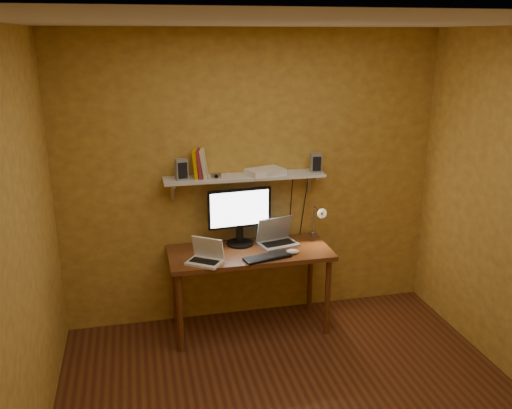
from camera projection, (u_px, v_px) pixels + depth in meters
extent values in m
cube|color=silver|center=(316.00, 20.00, 2.96)|extent=(3.40, 3.20, 0.02)
cube|color=gold|center=(252.00, 179.00, 4.85)|extent=(3.40, 0.02, 2.60)
cube|color=gold|center=(13.00, 269.00, 2.98)|extent=(0.02, 3.20, 2.60)
cube|color=brown|center=(250.00, 253.00, 4.69)|extent=(1.40, 0.60, 0.04)
cylinder|color=brown|center=(180.00, 313.00, 4.44)|extent=(0.05, 0.05, 0.71)
cylinder|color=brown|center=(328.00, 297.00, 4.71)|extent=(0.05, 0.05, 0.71)
cylinder|color=brown|center=(175.00, 287.00, 4.89)|extent=(0.05, 0.05, 0.71)
cylinder|color=brown|center=(310.00, 274.00, 5.16)|extent=(0.05, 0.05, 0.71)
cube|color=white|center=(245.00, 177.00, 4.68)|extent=(1.40, 0.25, 0.02)
cube|color=silver|center=(172.00, 189.00, 4.68)|extent=(0.03, 0.03, 0.18)
cube|color=silver|center=(309.00, 181.00, 4.94)|extent=(0.03, 0.03, 0.18)
cylinder|color=black|center=(240.00, 243.00, 4.83)|extent=(0.26, 0.26, 0.02)
cube|color=black|center=(240.00, 234.00, 4.80)|extent=(0.06, 0.05, 0.17)
cube|color=black|center=(240.00, 208.00, 4.73)|extent=(0.57, 0.08, 0.35)
cube|color=white|center=(240.00, 209.00, 4.71)|extent=(0.52, 0.05, 0.31)
cube|color=gray|center=(278.00, 244.00, 4.80)|extent=(0.37, 0.30, 0.02)
cube|color=black|center=(278.00, 243.00, 4.80)|extent=(0.30, 0.19, 0.00)
cube|color=gray|center=(274.00, 229.00, 4.84)|extent=(0.34, 0.15, 0.23)
cube|color=#12203A|center=(274.00, 229.00, 4.84)|extent=(0.30, 0.12, 0.19)
cube|color=white|center=(204.00, 262.00, 4.42)|extent=(0.33, 0.31, 0.02)
cube|color=black|center=(204.00, 261.00, 4.41)|extent=(0.25, 0.22, 0.00)
cube|color=white|center=(208.00, 248.00, 4.45)|extent=(0.26, 0.20, 0.19)
cube|color=black|center=(208.00, 248.00, 4.45)|extent=(0.22, 0.17, 0.16)
cube|color=black|center=(267.00, 257.00, 4.52)|extent=(0.42, 0.22, 0.02)
ellipsoid|color=white|center=(293.00, 252.00, 4.61)|extent=(0.12, 0.09, 0.04)
cube|color=silver|center=(313.00, 236.00, 5.05)|extent=(0.05, 0.06, 0.08)
cylinder|color=silver|center=(314.00, 221.00, 5.00)|extent=(0.02, 0.02, 0.28)
cylinder|color=silver|center=(317.00, 209.00, 4.89)|extent=(0.01, 0.16, 0.01)
cone|color=silver|center=(320.00, 212.00, 4.81)|extent=(0.09, 0.09, 0.09)
sphere|color=#FFE0A5|center=(321.00, 213.00, 4.80)|extent=(0.04, 0.04, 0.04)
cube|color=gray|center=(181.00, 169.00, 4.52)|extent=(0.11, 0.11, 0.17)
cube|color=gray|center=(316.00, 163.00, 4.78)|extent=(0.10, 0.10, 0.16)
cube|color=#D89E00|center=(196.00, 164.00, 4.56)|extent=(0.08, 0.17, 0.24)
cube|color=maroon|center=(200.00, 164.00, 4.57)|extent=(0.09, 0.17, 0.24)
cube|color=beige|center=(204.00, 163.00, 4.58)|extent=(0.10, 0.17, 0.24)
cube|color=silver|center=(216.00, 176.00, 4.55)|extent=(0.09, 0.03, 0.05)
cylinder|color=black|center=(216.00, 176.00, 4.53)|extent=(0.03, 0.02, 0.03)
cube|color=white|center=(265.00, 172.00, 4.69)|extent=(0.36, 0.29, 0.05)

